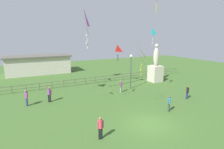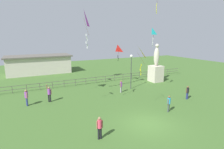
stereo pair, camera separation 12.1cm
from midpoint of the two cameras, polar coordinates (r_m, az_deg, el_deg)
The scene contains 15 objects.
ground_plane at distance 15.43m, azimuth 11.33°, elevation -15.05°, with size 80.00×80.00×0.00m, color #3D6028.
statue_monument at distance 28.81m, azimuth 13.48°, elevation 1.45°, with size 1.77×1.77×5.85m.
lamppost at distance 23.87m, azimuth 5.90°, elevation 3.22°, with size 0.36×0.36×4.61m.
person_0 at distance 12.81m, azimuth -3.99°, elevation -16.08°, with size 0.49×0.30×1.63m.
person_1 at distance 20.50m, azimuth -19.45°, elevation -5.62°, with size 0.51×0.36×1.98m.
person_2 at distance 17.78m, azimuth 17.40°, elevation -8.47°, with size 0.44×0.29×1.58m.
person_3 at distance 21.96m, azimuth 22.59°, elevation -5.01°, with size 0.46×0.28×1.53m.
person_4 at distance 20.27m, azimuth -25.64°, elevation -6.37°, with size 0.32×0.51×1.71m.
person_5 at distance 22.66m, azimuth 2.70°, elevation -3.53°, with size 0.40×0.31×1.55m.
kite_0 at distance 16.49m, azimuth -9.08°, elevation 16.84°, with size 0.74×0.83×3.42m.
kite_4 at distance 16.53m, azimuth 7.97°, elevation 6.53°, with size 1.17×1.08×2.65m.
kite_5 at distance 22.62m, azimuth 12.32°, elevation 12.94°, with size 0.92×0.68×2.23m.
kite_7 at distance 25.55m, azimuth 1.57°, elevation 8.09°, with size 0.77×1.08×2.31m.
waterfront_railing at distance 26.77m, azimuth -8.20°, elevation -1.79°, with size 36.03×0.06×0.95m.
pavilion_building at distance 37.13m, azimuth -22.34°, elevation 3.02°, with size 11.70×5.55×3.42m.
Camera 1 is at (-8.80, -10.61, 6.96)m, focal length 28.88 mm.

